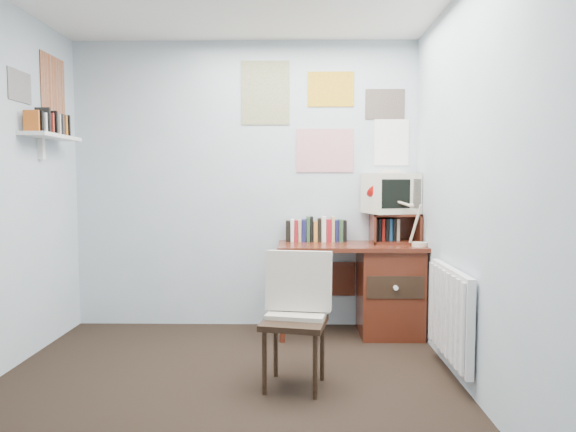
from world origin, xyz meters
The scene contains 13 objects.
ground centered at (0.00, 0.00, 0.00)m, with size 3.50×3.50×0.00m, color black.
back_wall centered at (0.00, 1.75, 1.25)m, with size 3.00×0.02×2.50m, color silver.
right_wall centered at (1.50, 0.00, 1.25)m, with size 0.02×3.50×2.50m, color silver.
desk centered at (1.17, 1.48, 0.41)m, with size 1.20×0.55×0.76m.
desk_chair centered at (0.44, 0.35, 0.41)m, with size 0.42×0.40×0.82m, color black.
desk_lamp centered at (1.44, 1.34, 0.98)m, with size 0.31×0.26×0.44m, color red.
tv_riser centered at (1.29, 1.59, 0.89)m, with size 0.40×0.30×0.25m, color #5A2314.
crt_tv centered at (1.25, 1.61, 1.20)m, with size 0.39×0.36×0.37m, color beige.
book_row centered at (0.66, 1.66, 0.87)m, with size 0.60×0.14×0.22m, color #5A2314.
radiator centered at (1.46, 0.55, 0.42)m, with size 0.09×0.80×0.60m, color white.
wall_shelf centered at (-1.40, 1.10, 1.62)m, with size 0.20×0.62×0.24m, color white.
posters_back centered at (0.70, 1.74, 1.85)m, with size 1.20×0.01×0.90m, color white.
posters_left centered at (-1.49, 1.10, 2.00)m, with size 0.01×0.70×0.60m, color white.
Camera 1 is at (0.45, -2.77, 1.29)m, focal length 32.00 mm.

